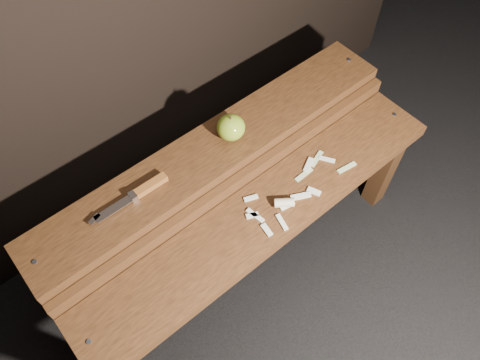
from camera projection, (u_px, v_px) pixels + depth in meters
ground at (251, 261)px, 1.68m from camera, size 60.00×60.00×0.00m
bench_front_tier at (267, 225)px, 1.36m from camera, size 1.20×0.20×0.42m
bench_rear_tier at (218, 164)px, 1.41m from camera, size 1.20×0.21×0.50m
apple at (231, 127)px, 1.33m from camera, size 0.08×0.08×0.09m
knife at (141, 191)px, 1.24m from camera, size 0.24×0.03×0.02m
apple_scraps at (290, 196)px, 1.33m from camera, size 0.38×0.15×0.03m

